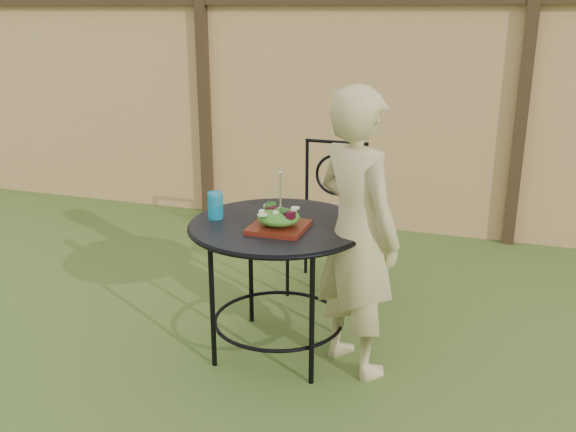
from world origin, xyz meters
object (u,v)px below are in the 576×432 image
(patio_table, at_px, (278,248))
(patio_chair, at_px, (329,213))
(diner, at_px, (357,233))
(salad_plate, at_px, (279,227))

(patio_table, relative_size, patio_chair, 0.97)
(patio_table, relative_size, diner, 0.64)
(patio_table, height_order, salad_plate, salad_plate)
(salad_plate, bearing_deg, patio_table, 111.03)
(patio_table, bearing_deg, patio_chair, 88.34)
(patio_table, xyz_separation_m, salad_plate, (0.04, -0.09, 0.15))
(patio_table, xyz_separation_m, patio_chair, (0.03, 0.92, -0.08))
(diner, relative_size, salad_plate, 5.35)
(patio_table, distance_m, diner, 0.44)
(patio_table, distance_m, salad_plate, 0.18)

